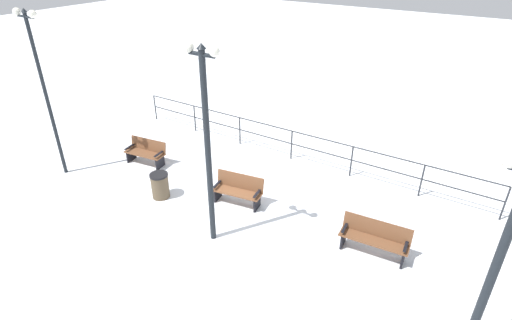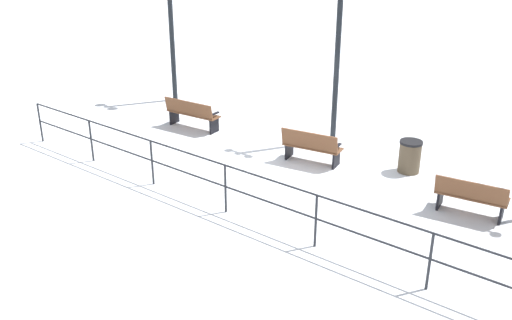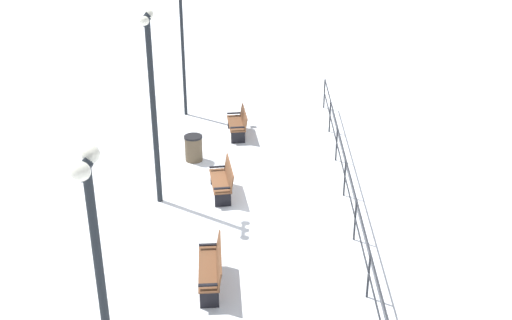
{
  "view_description": "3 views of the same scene",
  "coord_description": "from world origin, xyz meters",
  "views": [
    {
      "loc": [
        8.28,
        5.9,
        7.02
      ],
      "look_at": [
        -1.8,
        -0.57,
        0.44
      ],
      "focal_mm": 28.4,
      "sensor_mm": 36.0,
      "label": 1
    },
    {
      "loc": [
        -11.49,
        -7.21,
        5.94
      ],
      "look_at": [
        -2.19,
        0.01,
        0.84
      ],
      "focal_mm": 40.69,
      "sensor_mm": 36.0,
      "label": 2
    },
    {
      "loc": [
        -1.04,
        15.66,
        8.57
      ],
      "look_at": [
        -0.83,
        -0.48,
        0.84
      ],
      "focal_mm": 45.42,
      "sensor_mm": 36.0,
      "label": 3
    }
  ],
  "objects": [
    {
      "name": "trash_bin",
      "position": [
        1.09,
        -2.2,
        0.41
      ],
      "size": [
        0.56,
        0.56,
        0.81
      ],
      "color": "brown",
      "rests_on": "ground"
    },
    {
      "name": "lamppost_far",
      "position": [
        1.76,
        6.55,
        2.93
      ],
      "size": [
        0.32,
        0.94,
        4.3
      ],
      "color": "black",
      "rests_on": "ground"
    },
    {
      "name": "bench_third",
      "position": [
        0.05,
        4.12,
        0.48
      ],
      "size": [
        0.64,
        1.73,
        0.89
      ],
      "rotation": [
        0.0,
        0.0,
        0.08
      ],
      "color": "brown",
      "rests_on": "ground"
    },
    {
      "name": "bench_nearest",
      "position": [
        -0.2,
        -4.14,
        0.44
      ],
      "size": [
        0.76,
        1.52,
        0.86
      ],
      "rotation": [
        0.0,
        0.0,
        0.14
      ],
      "color": "brown",
      "rests_on": "ground"
    },
    {
      "name": "lamppost_near",
      "position": [
        1.76,
        -6.01,
        3.4
      ],
      "size": [
        0.23,
        1.0,
        5.32
      ],
      "color": "black",
      "rests_on": "ground"
    },
    {
      "name": "ground_plane",
      "position": [
        0.0,
        0.0,
        0.0
      ],
      "size": [
        80.0,
        80.0,
        0.0
      ],
      "primitive_type": "plane",
      "color": "white",
      "rests_on": "ground"
    },
    {
      "name": "waterfront_railing",
      "position": [
        -3.25,
        0.0,
        0.75
      ],
      "size": [
        0.05,
        13.49,
        1.11
      ],
      "color": "#26282D",
      "rests_on": "ground"
    },
    {
      "name": "bench_second",
      "position": [
        0.06,
        -0.01,
        0.46
      ],
      "size": [
        0.78,
        1.57,
        0.9
      ],
      "rotation": [
        0.0,
        0.0,
        0.17
      ],
      "color": "brown",
      "rests_on": "ground"
    },
    {
      "name": "lamppost_middle",
      "position": [
        1.76,
        0.36,
        3.08
      ],
      "size": [
        0.23,
        0.91,
        5.12
      ],
      "color": "black",
      "rests_on": "ground"
    }
  ]
}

